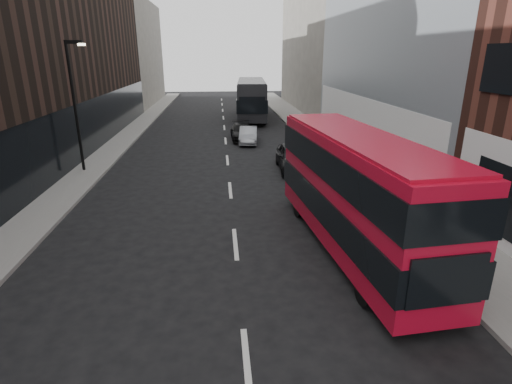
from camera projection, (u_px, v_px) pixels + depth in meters
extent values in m
cube|color=slate|center=(322.00, 141.00, 30.97)|extent=(3.00, 80.00, 0.15)
cube|color=slate|center=(118.00, 145.00, 29.63)|extent=(2.00, 80.00, 0.15)
cube|color=silver|center=(363.00, 126.00, 26.75)|extent=(0.35, 21.00, 3.80)
cube|color=slate|center=(320.00, 31.00, 46.27)|extent=(5.00, 24.00, 18.00)
cube|color=black|center=(78.00, 47.00, 31.76)|extent=(5.00, 24.00, 14.00)
cube|color=slate|center=(133.00, 54.00, 52.62)|extent=(5.00, 20.00, 13.00)
cylinder|color=black|center=(75.00, 108.00, 21.85)|extent=(0.16, 0.16, 7.00)
cube|color=black|center=(73.00, 42.00, 20.77)|extent=(0.90, 0.15, 0.18)
cube|color=#FFF2CC|center=(82.00, 44.00, 20.84)|extent=(0.35, 0.22, 0.12)
cube|color=#B80B24|center=(356.00, 191.00, 13.29)|extent=(3.13, 10.04, 3.59)
cube|color=black|center=(354.00, 207.00, 13.48)|extent=(3.26, 10.10, 0.99)
cube|color=black|center=(358.00, 163.00, 12.98)|extent=(3.26, 10.10, 0.99)
cube|color=black|center=(447.00, 281.00, 8.82)|extent=(1.91, 0.25, 1.26)
cube|color=black|center=(310.00, 165.00, 18.05)|extent=(1.91, 0.25, 1.26)
cube|color=#B80B24|center=(360.00, 136.00, 12.69)|extent=(3.01, 9.64, 0.12)
cylinder|color=black|center=(299.00, 206.00, 16.62)|extent=(0.35, 0.92, 0.90)
cylinder|color=black|center=(343.00, 203.00, 16.95)|extent=(0.35, 0.92, 0.90)
cylinder|color=black|center=(365.00, 290.00, 10.75)|extent=(0.35, 0.92, 0.90)
cylinder|color=black|center=(431.00, 283.00, 11.08)|extent=(0.35, 0.92, 0.90)
cube|color=black|center=(251.00, 98.00, 41.55)|extent=(3.57, 12.20, 3.39)
cube|color=black|center=(251.00, 100.00, 41.62)|extent=(3.69, 12.26, 1.20)
cube|color=black|center=(252.00, 105.00, 35.86)|extent=(2.33, 0.24, 1.53)
cube|color=black|center=(251.00, 93.00, 47.28)|extent=(2.33, 0.24, 1.53)
cube|color=black|center=(251.00, 81.00, 40.99)|extent=(3.43, 11.71, 0.12)
cylinder|color=black|center=(241.00, 108.00, 45.68)|extent=(0.40, 1.11, 1.09)
cylinder|color=black|center=(262.00, 108.00, 45.73)|extent=(0.40, 1.11, 1.09)
cylinder|color=black|center=(239.00, 119.00, 38.41)|extent=(0.40, 1.11, 1.09)
cylinder|color=black|center=(265.00, 119.00, 38.46)|extent=(0.40, 1.11, 1.09)
imported|color=black|center=(294.00, 157.00, 23.16)|extent=(1.95, 4.60, 1.55)
imported|color=gray|center=(248.00, 135.00, 30.35)|extent=(1.67, 3.85, 1.23)
imported|color=black|center=(242.00, 132.00, 31.61)|extent=(1.81, 4.31, 1.24)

